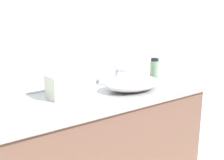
% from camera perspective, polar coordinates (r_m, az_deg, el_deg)
% --- Properties ---
extents(bathroom_wall_rear, '(6.00, 0.06, 2.60)m').
position_cam_1_polar(bathroom_wall_rear, '(1.57, -13.45, 12.90)').
color(bathroom_wall_rear, silver).
rests_on(bathroom_wall_rear, ground).
extents(sink_basin, '(0.38, 0.27, 0.09)m').
position_cam_1_polar(sink_basin, '(1.49, 5.06, -0.75)').
color(sink_basin, silver).
rests_on(sink_basin, vanity_counter).
extents(faucet, '(0.03, 0.14, 0.15)m').
position_cam_1_polar(faucet, '(1.60, 1.62, 1.69)').
color(faucet, silver).
rests_on(faucet, vanity_counter).
extents(lotion_bottle, '(0.07, 0.07, 0.18)m').
position_cam_1_polar(lotion_bottle, '(1.78, 10.36, 2.45)').
color(lotion_bottle, gray).
rests_on(lotion_bottle, vanity_counter).
extents(tissue_box, '(0.14, 0.14, 0.17)m').
position_cam_1_polar(tissue_box, '(1.35, -12.46, -1.23)').
color(tissue_box, beige).
rests_on(tissue_box, vanity_counter).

